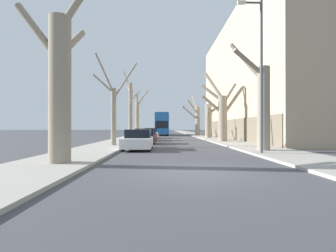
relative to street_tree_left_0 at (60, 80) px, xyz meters
name	(u,v)px	position (x,y,z in m)	size (l,w,h in m)	color
ground_plane	(194,172)	(5.23, -1.77, -3.47)	(300.00, 300.00, 0.00)	#424247
sidewalk_left	(143,134)	(-0.36, 48.23, -3.41)	(3.46, 120.00, 0.12)	#A39E93
sidewalk_right	(193,134)	(10.83, 48.23, -3.41)	(3.46, 120.00, 0.12)	#A39E93
building_facade_right	(264,80)	(17.56, 23.68, 4.27)	(10.08, 33.22, 15.51)	tan
street_tree_left_0	(60,80)	(0.00, 0.00, 0.00)	(3.22, 3.04, 8.04)	gray
street_tree_left_1	(113,110)	(0.18, 10.37, -0.54)	(3.47, 2.65, 7.03)	gray
street_tree_left_2	(131,108)	(0.26, 20.79, 0.35)	(2.16, 4.40, 8.46)	gray
street_tree_left_3	(138,115)	(0.11, 31.08, -0.01)	(2.15, 4.64, 7.69)	gray
street_tree_right_0	(262,103)	(10.33, 5.49, -0.42)	(3.08, 2.57, 7.07)	gray
street_tree_right_1	(222,113)	(10.22, 16.00, -0.42)	(4.40, 1.84, 7.33)	gray
street_tree_right_2	(209,120)	(10.46, 25.29, -0.90)	(2.14, 1.92, 4.73)	gray
street_tree_right_3	(197,119)	(10.11, 35.43, -0.41)	(3.32, 3.76, 7.35)	gray
double_decker_bus	(162,123)	(3.93, 40.61, -1.07)	(2.51, 11.40, 4.22)	#19519E
parked_car_0	(138,140)	(2.46, 7.42, -2.81)	(1.89, 4.45, 1.38)	silver
parked_car_1	(145,137)	(2.46, 13.73, -2.80)	(1.88, 4.16, 1.42)	black
parked_car_2	(148,135)	(2.46, 19.60, -2.82)	(1.89, 4.00, 1.38)	maroon
parked_car_3	(151,133)	(2.46, 26.12, -2.79)	(1.86, 4.43, 1.44)	silver
lamp_post	(260,69)	(9.53, 3.69, 1.30)	(1.40, 0.20, 8.61)	#4C4F54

